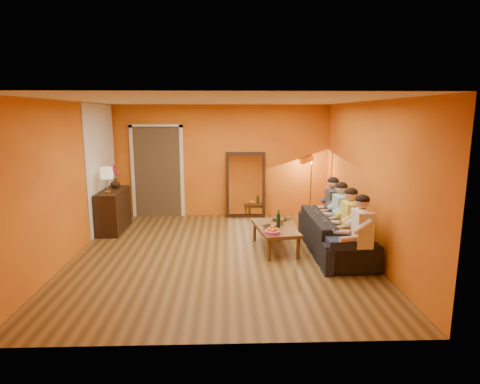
{
  "coord_description": "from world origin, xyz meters",
  "views": [
    {
      "loc": [
        0.11,
        -6.6,
        2.39
      ],
      "look_at": [
        0.35,
        0.5,
        1.0
      ],
      "focal_mm": 30.0,
      "sensor_mm": 36.0,
      "label": 1
    }
  ],
  "objects_px": {
    "wine_bottle": "(278,219)",
    "sofa": "(335,233)",
    "table_lamp": "(107,180)",
    "person_mid_right": "(341,216)",
    "mirror_frame": "(245,185)",
    "sideboard": "(113,210)",
    "person_far_right": "(333,209)",
    "tumbler": "(281,222)",
    "vase": "(115,183)",
    "person_far_left": "(362,235)",
    "person_mid_left": "(351,225)",
    "coffee_table": "(275,238)",
    "dog": "(321,228)",
    "laptop": "(282,220)"
  },
  "relations": [
    {
      "from": "coffee_table",
      "to": "person_mid_left",
      "type": "relative_size",
      "value": 1.0
    },
    {
      "from": "person_mid_left",
      "to": "table_lamp",
      "type": "bearing_deg",
      "value": 159.91
    },
    {
      "from": "sideboard",
      "to": "table_lamp",
      "type": "distance_m",
      "value": 0.74
    },
    {
      "from": "laptop",
      "to": "person_far_right",
      "type": "bearing_deg",
      "value": 4.78
    },
    {
      "from": "sofa",
      "to": "dog",
      "type": "bearing_deg",
      "value": 24.54
    },
    {
      "from": "person_mid_right",
      "to": "laptop",
      "type": "xyz_separation_m",
      "value": [
        -0.98,
        0.4,
        -0.18
      ]
    },
    {
      "from": "wine_bottle",
      "to": "sofa",
      "type": "bearing_deg",
      "value": -5.62
    },
    {
      "from": "mirror_frame",
      "to": "sofa",
      "type": "height_order",
      "value": "mirror_frame"
    },
    {
      "from": "dog",
      "to": "tumbler",
      "type": "bearing_deg",
      "value": -173.07
    },
    {
      "from": "person_far_right",
      "to": "tumbler",
      "type": "distance_m",
      "value": 1.12
    },
    {
      "from": "table_lamp",
      "to": "person_far_right",
      "type": "distance_m",
      "value": 4.43
    },
    {
      "from": "sideboard",
      "to": "person_far_right",
      "type": "xyz_separation_m",
      "value": [
        4.37,
        -0.8,
        0.18
      ]
    },
    {
      "from": "person_mid_left",
      "to": "person_far_left",
      "type": "bearing_deg",
      "value": -90.0
    },
    {
      "from": "person_mid_right",
      "to": "person_far_right",
      "type": "distance_m",
      "value": 0.55
    },
    {
      "from": "sideboard",
      "to": "table_lamp",
      "type": "height_order",
      "value": "table_lamp"
    },
    {
      "from": "sideboard",
      "to": "person_mid_right",
      "type": "xyz_separation_m",
      "value": [
        4.37,
        -1.35,
        0.18
      ]
    },
    {
      "from": "sofa",
      "to": "table_lamp",
      "type": "bearing_deg",
      "value": 74.85
    },
    {
      "from": "person_mid_left",
      "to": "vase",
      "type": "bearing_deg",
      "value": 153.82
    },
    {
      "from": "table_lamp",
      "to": "person_far_left",
      "type": "bearing_deg",
      "value": -26.18
    },
    {
      "from": "person_mid_right",
      "to": "person_mid_left",
      "type": "bearing_deg",
      "value": -90.0
    },
    {
      "from": "laptop",
      "to": "vase",
      "type": "distance_m",
      "value": 3.63
    },
    {
      "from": "sideboard",
      "to": "coffee_table",
      "type": "distance_m",
      "value": 3.47
    },
    {
      "from": "wine_bottle",
      "to": "person_mid_right",
      "type": "bearing_deg",
      "value": 0.17
    },
    {
      "from": "person_far_right",
      "to": "wine_bottle",
      "type": "relative_size",
      "value": 3.94
    },
    {
      "from": "sofa",
      "to": "laptop",
      "type": "xyz_separation_m",
      "value": [
        -0.85,
        0.5,
        0.1
      ]
    },
    {
      "from": "dog",
      "to": "person_far_right",
      "type": "relative_size",
      "value": 0.54
    },
    {
      "from": "person_mid_right",
      "to": "wine_bottle",
      "type": "xyz_separation_m",
      "value": [
        -1.11,
        -0.0,
        -0.03
      ]
    },
    {
      "from": "coffee_table",
      "to": "vase",
      "type": "distance_m",
      "value": 3.64
    },
    {
      "from": "person_far_left",
      "to": "laptop",
      "type": "bearing_deg",
      "value": 123.29
    },
    {
      "from": "tumbler",
      "to": "table_lamp",
      "type": "bearing_deg",
      "value": 165.16
    },
    {
      "from": "mirror_frame",
      "to": "person_mid_left",
      "type": "relative_size",
      "value": 1.25
    },
    {
      "from": "person_mid_left",
      "to": "vase",
      "type": "height_order",
      "value": "person_mid_left"
    },
    {
      "from": "person_mid_right",
      "to": "wine_bottle",
      "type": "height_order",
      "value": "person_mid_right"
    },
    {
      "from": "vase",
      "to": "person_far_right",
      "type": "bearing_deg",
      "value": -13.49
    },
    {
      "from": "mirror_frame",
      "to": "person_mid_right",
      "type": "bearing_deg",
      "value": -56.95
    },
    {
      "from": "sofa",
      "to": "mirror_frame",
      "type": "bearing_deg",
      "value": 29.83
    },
    {
      "from": "vase",
      "to": "person_mid_right",
      "type": "bearing_deg",
      "value": -20.09
    },
    {
      "from": "person_mid_right",
      "to": "person_far_right",
      "type": "xyz_separation_m",
      "value": [
        0.0,
        0.55,
        0.0
      ]
    },
    {
      "from": "mirror_frame",
      "to": "dog",
      "type": "distance_m",
      "value": 2.58
    },
    {
      "from": "coffee_table",
      "to": "laptop",
      "type": "distance_m",
      "value": 0.45
    },
    {
      "from": "mirror_frame",
      "to": "sideboard",
      "type": "height_order",
      "value": "mirror_frame"
    },
    {
      "from": "sofa",
      "to": "person_far_left",
      "type": "relative_size",
      "value": 1.85
    },
    {
      "from": "table_lamp",
      "to": "person_mid_right",
      "type": "height_order",
      "value": "table_lamp"
    },
    {
      "from": "person_mid_left",
      "to": "wine_bottle",
      "type": "xyz_separation_m",
      "value": [
        -1.11,
        0.55,
        -0.03
      ]
    },
    {
      "from": "tumbler",
      "to": "vase",
      "type": "xyz_separation_m",
      "value": [
        -3.33,
        1.43,
        0.48
      ]
    },
    {
      "from": "table_lamp",
      "to": "mirror_frame",
      "type": "bearing_deg",
      "value": 26.32
    },
    {
      "from": "vase",
      "to": "mirror_frame",
      "type": "bearing_deg",
      "value": 16.57
    },
    {
      "from": "tumbler",
      "to": "laptop",
      "type": "relative_size",
      "value": 0.3
    },
    {
      "from": "sideboard",
      "to": "sofa",
      "type": "bearing_deg",
      "value": -18.86
    },
    {
      "from": "dog",
      "to": "person_far_left",
      "type": "relative_size",
      "value": 0.54
    }
  ]
}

